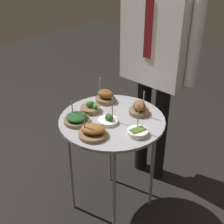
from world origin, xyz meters
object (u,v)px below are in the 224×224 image
object	(u,v)px
bowl_broccoli_front_center	(108,120)
bowl_asparagus_near_rim	(138,132)
bowl_roast_back_right	(139,109)
bowl_roast_front_left	(93,131)
bowl_roast_center	(106,96)
waiter_figure	(157,49)
bowl_broccoli_far_rim	(90,108)
bowl_spinach_mid_left	(77,119)
serving_cart	(112,127)

from	to	relation	value
bowl_broccoli_front_center	bowl_asparagus_near_rim	world-z (taller)	bowl_asparagus_near_rim
bowl_roast_back_right	bowl_roast_front_left	bearing A→B (deg)	-95.75
bowl_roast_front_left	bowl_roast_center	size ratio (longest dim) A/B	0.99
waiter_figure	bowl_broccoli_front_center	bearing A→B (deg)	-84.85
bowl_roast_back_right	waiter_figure	distance (m)	0.45
bowl_broccoli_far_rim	bowl_roast_center	distance (m)	0.17
bowl_broccoli_far_rim	bowl_roast_front_left	bearing A→B (deg)	-41.53
bowl_broccoli_far_rim	bowl_spinach_mid_left	size ratio (longest dim) A/B	0.81
bowl_asparagus_near_rim	bowl_spinach_mid_left	bearing A→B (deg)	-157.75
bowl_spinach_mid_left	bowl_broccoli_far_rim	bearing A→B (deg)	103.73
bowl_spinach_mid_left	bowl_roast_center	bearing A→B (deg)	100.40
serving_cart	bowl_roast_center	size ratio (longest dim) A/B	4.40
bowl_roast_center	bowl_spinach_mid_left	distance (m)	0.32
serving_cart	bowl_roast_back_right	bearing A→B (deg)	63.62
bowl_roast_center	bowl_broccoli_front_center	bearing A→B (deg)	-43.31
waiter_figure	bowl_asparagus_near_rim	bearing A→B (deg)	-63.61
bowl_asparagus_near_rim	bowl_broccoli_front_center	bearing A→B (deg)	-174.21
serving_cart	bowl_roast_front_left	xyz separation A→B (m)	(0.04, -0.21, 0.09)
bowl_broccoli_front_center	bowl_asparagus_near_rim	bearing A→B (deg)	5.79
bowl_asparagus_near_rim	waiter_figure	bearing A→B (deg)	116.39
bowl_broccoli_front_center	bowl_broccoli_far_rim	xyz separation A→B (m)	(-0.18, 0.03, 0.00)
bowl_roast_front_left	bowl_asparagus_near_rim	xyz separation A→B (m)	(0.18, 0.18, -0.01)
bowl_roast_front_left	bowl_broccoli_front_center	bearing A→B (deg)	101.05
serving_cart	waiter_figure	size ratio (longest dim) A/B	0.44
bowl_spinach_mid_left	serving_cart	bearing A→B (deg)	52.53
bowl_roast_back_right	bowl_roast_front_left	size ratio (longest dim) A/B	1.01
serving_cart	bowl_roast_back_right	size ratio (longest dim) A/B	4.40
bowl_broccoli_front_center	bowl_roast_front_left	bearing A→B (deg)	-78.95
serving_cart	bowl_spinach_mid_left	xyz separation A→B (m)	(-0.13, -0.17, 0.08)
bowl_roast_back_right	bowl_asparagus_near_rim	distance (m)	0.24
bowl_spinach_mid_left	waiter_figure	world-z (taller)	waiter_figure
bowl_broccoli_far_rim	bowl_roast_center	world-z (taller)	bowl_roast_center
bowl_roast_back_right	bowl_broccoli_far_rim	distance (m)	0.31
bowl_spinach_mid_left	waiter_figure	bearing A→B (deg)	81.84
bowl_broccoli_front_center	bowl_broccoli_far_rim	distance (m)	0.18
serving_cart	bowl_asparagus_near_rim	bearing A→B (deg)	-6.83
bowl_roast_back_right	bowl_broccoli_far_rim	bearing A→B (deg)	-143.42
bowl_roast_front_left	bowl_broccoli_far_rim	bearing A→B (deg)	138.47
bowl_broccoli_far_rim	bowl_roast_center	bearing A→B (deg)	97.25
bowl_broccoli_front_center	bowl_broccoli_far_rim	size ratio (longest dim) A/B	1.25
serving_cart	waiter_figure	distance (m)	0.63
serving_cart	bowl_broccoli_far_rim	world-z (taller)	bowl_broccoli_far_rim
serving_cart	bowl_broccoli_far_rim	distance (m)	0.19
bowl_roast_front_left	bowl_roast_center	world-z (taller)	bowl_roast_center
bowl_broccoli_far_rim	bowl_asparagus_near_rim	world-z (taller)	bowl_asparagus_near_rim
bowl_broccoli_front_center	bowl_roast_front_left	size ratio (longest dim) A/B	0.95
bowl_roast_back_right	bowl_roast_center	size ratio (longest dim) A/B	1.00
serving_cart	bowl_spinach_mid_left	bearing A→B (deg)	-127.47
bowl_broccoli_front_center	bowl_roast_front_left	xyz separation A→B (m)	(0.03, -0.16, 0.01)
bowl_roast_center	waiter_figure	world-z (taller)	waiter_figure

